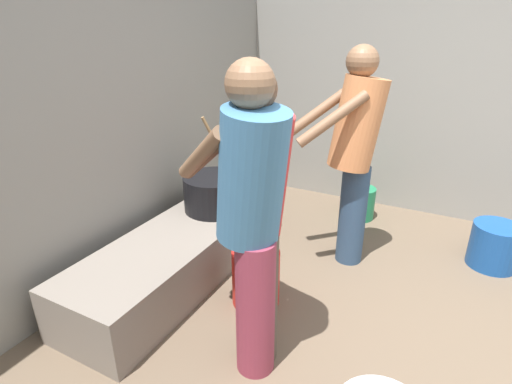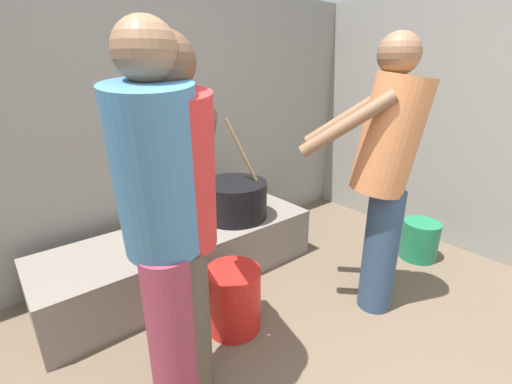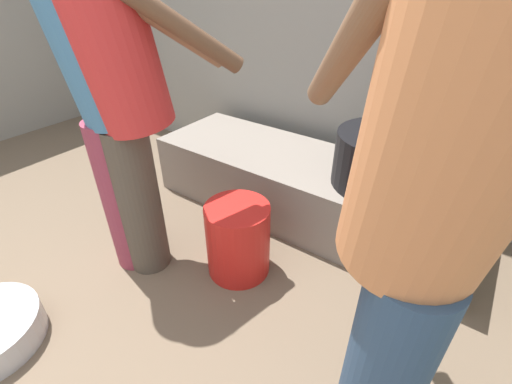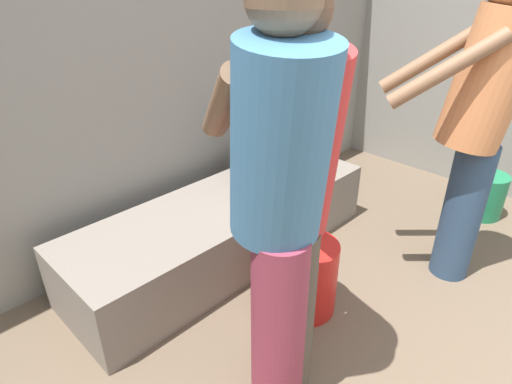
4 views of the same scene
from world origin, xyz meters
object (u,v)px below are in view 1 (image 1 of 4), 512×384
(cooking_pot_main, at_px, (215,193))
(cook_in_orange_shirt, at_px, (355,147))
(bucket_green_plastic, at_px, (360,203))
(cook_in_red_shirt, at_px, (255,209))
(bucket_red_plastic, at_px, (256,277))
(bucket_blue_plastic, at_px, (494,246))
(cook_in_blue_shirt, at_px, (251,212))

(cooking_pot_main, bearing_deg, cook_in_orange_shirt, -71.30)
(cook_in_orange_shirt, bearing_deg, bucket_green_plastic, 6.22)
(cook_in_red_shirt, relative_size, bucket_red_plastic, 4.10)
(cook_in_orange_shirt, distance_m, bucket_green_plastic, 1.11)
(cook_in_red_shirt, xyz_separation_m, bucket_blue_plastic, (1.60, -1.19, -0.71))
(bucket_green_plastic, bearing_deg, cook_in_blue_shirt, 178.10)
(cook_in_blue_shirt, height_order, bucket_green_plastic, cook_in_blue_shirt)
(cook_in_red_shirt, bearing_deg, cooking_pot_main, 43.49)
(cooking_pot_main, height_order, cook_in_blue_shirt, cook_in_blue_shirt)
(cook_in_red_shirt, distance_m, cook_in_blue_shirt, 0.08)
(cooking_pot_main, height_order, cook_in_red_shirt, cook_in_red_shirt)
(bucket_green_plastic, xyz_separation_m, bucket_blue_plastic, (-0.36, -1.10, 0.02))
(cooking_pot_main, xyz_separation_m, cook_in_red_shirt, (-0.84, -0.79, 0.38))
(bucket_red_plastic, bearing_deg, cooking_pot_main, 53.02)
(cooking_pot_main, xyz_separation_m, cook_in_orange_shirt, (0.33, -0.97, 0.41))
(cook_in_orange_shirt, bearing_deg, cook_in_blue_shirt, 172.88)
(cook_in_orange_shirt, height_order, cook_in_blue_shirt, cook_in_orange_shirt)
(cooking_pot_main, distance_m, cook_in_orange_shirt, 1.10)
(cooking_pot_main, distance_m, bucket_blue_plastic, 2.16)
(cook_in_orange_shirt, distance_m, cook_in_red_shirt, 1.18)
(cook_in_orange_shirt, bearing_deg, bucket_red_plastic, 154.20)
(cook_in_red_shirt, bearing_deg, cook_in_blue_shirt, -163.94)
(cooking_pot_main, bearing_deg, bucket_red_plastic, -126.98)
(cook_in_orange_shirt, xyz_separation_m, bucket_green_plastic, (0.80, 0.09, -0.76))
(cook_in_blue_shirt, distance_m, bucket_blue_plastic, 2.18)
(bucket_green_plastic, bearing_deg, cook_in_orange_shirt, -173.78)
(cook_in_blue_shirt, bearing_deg, bucket_red_plastic, 25.36)
(cook_in_orange_shirt, height_order, cook_in_red_shirt, cook_in_orange_shirt)
(bucket_green_plastic, distance_m, bucket_red_plastic, 1.60)
(cook_in_red_shirt, relative_size, bucket_blue_plastic, 4.46)
(cook_in_red_shirt, xyz_separation_m, cook_in_blue_shirt, (-0.08, -0.02, 0.02))
(bucket_green_plastic, distance_m, bucket_blue_plastic, 1.16)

